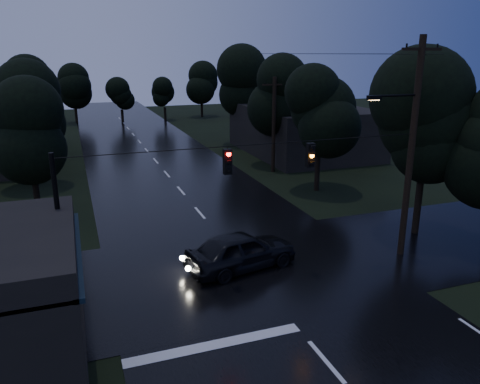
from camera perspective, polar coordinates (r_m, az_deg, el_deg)
main_road at (r=37.58m, az=-8.91°, el=2.14°), size 12.00×120.00×0.02m
cross_street at (r=21.16m, az=0.83°, el=-9.31°), size 60.00×9.00×0.02m
building_far_right at (r=45.43m, az=7.64°, el=7.52°), size 10.00×14.00×4.40m
utility_pole_main at (r=22.33m, az=20.02°, el=5.31°), size 3.50×0.30×10.00m
utility_pole_far at (r=37.38m, az=4.14°, el=8.29°), size 2.00×0.30×7.50m
anchor_pole_left at (r=17.93m, az=-21.03°, el=-4.94°), size 0.18×0.18×6.00m
span_signals at (r=18.74m, az=3.59°, el=4.24°), size 15.00×0.37×1.12m
tree_corner_near at (r=25.39m, az=21.88°, el=8.06°), size 4.48×4.48×9.44m
tree_left_a at (r=28.17m, az=-24.42°, el=6.96°), size 3.92×3.92×8.26m
tree_left_b at (r=36.09m, az=-24.64°, el=9.34°), size 4.20×4.20×8.85m
tree_left_c at (r=46.04m, az=-24.60°, el=11.08°), size 4.48×4.48×9.44m
tree_right_a at (r=32.15m, az=9.75°, el=9.88°), size 4.20×4.20×8.85m
tree_right_b at (r=39.49m, az=4.77°, el=11.81°), size 4.48×4.48×9.44m
tree_right_c at (r=48.92m, az=0.45°, el=13.22°), size 4.76×4.76×10.03m
car at (r=20.83m, az=0.16°, el=-7.14°), size 5.35×2.99×1.72m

